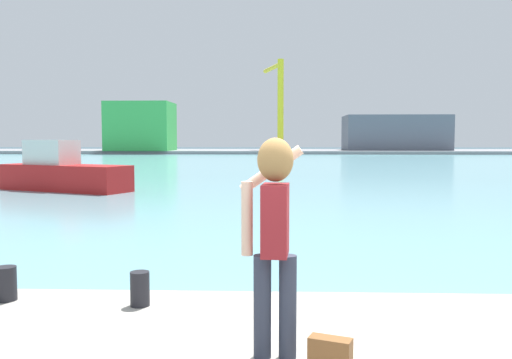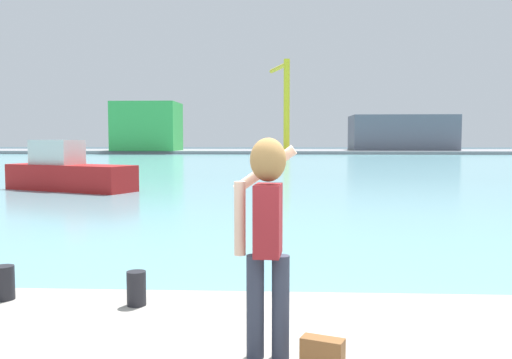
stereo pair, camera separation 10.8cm
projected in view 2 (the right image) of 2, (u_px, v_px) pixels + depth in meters
The scene contains 11 objects.
ground_plane at pixel (286, 164), 54.07m from camera, with size 220.00×220.00×0.00m, color #334751.
harbor_water at pixel (286, 163), 56.06m from camera, with size 140.00×100.00×0.02m, color #6BA8B2.
far_shore_dock at pixel (285, 151), 95.88m from camera, with size 140.00×20.00×0.53m, color gray.
person_photographer at pixel (267, 224), 4.28m from camera, with size 0.53×0.56×1.74m.
handbag at pixel (322, 354), 4.12m from camera, with size 0.32×0.14×0.24m, color brown.
harbor_bollard at pixel (136, 288), 5.70m from camera, with size 0.20×0.20×0.36m, color black.
harbor_bollard_2 at pixel (4, 283), 5.91m from camera, with size 0.22×0.22×0.37m, color black.
boat_moored at pixel (68, 172), 25.45m from camera, with size 6.67×4.25×2.34m.
warehouse_left at pixel (147, 127), 90.84m from camera, with size 10.33×8.72×7.92m, color green.
warehouse_right at pixel (402, 133), 94.00m from camera, with size 17.26×9.49×5.91m, color slate.
port_crane at pixel (285, 96), 89.87m from camera, with size 3.54×10.02×14.77m.
Camera 2 is at (-0.23, -4.12, 2.38)m, focal length 38.52 mm.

